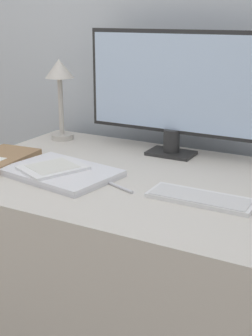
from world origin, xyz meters
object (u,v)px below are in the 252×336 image
ereader (53,168)px  notebook (0,159)px  pen (118,186)px  laptop (61,172)px  monitor (173,89)px  desk_lamp (60,81)px  keyboard (201,198)px

ereader → notebook: 0.25m
pen → laptop: bearing=177.3°
ereader → pen: ereader is taller
monitor → ereader: bearing=-121.7°
laptop → desk_lamp: size_ratio=1.17×
notebook → pen: 0.49m
monitor → ereader: monitor is taller
monitor → keyboard: bearing=-56.3°
monitor → pen: monitor is taller
keyboard → notebook: bearing=-179.8°
laptop → notebook: notebook is taller
laptop → desk_lamp: bearing=125.5°
monitor → pen: bearing=-90.5°
pen → ereader: bearing=-180.0°
monitor → keyboard: size_ratio=2.24×
pen → notebook: bearing=177.4°
laptop → ereader: size_ratio=1.59×
monitor → desk_lamp: bearing=-179.1°
notebook → ereader: bearing=-5.1°
monitor → keyboard: 0.50m
ereader → pen: (0.24, 0.00, -0.02)m
ereader → notebook: ereader is taller
keyboard → desk_lamp: (-0.73, 0.36, 0.23)m
ereader → notebook: size_ratio=0.84×
desk_lamp → laptop: bearing=-54.5°
keyboard → laptop: bearing=-178.3°
keyboard → monitor: bearing=123.7°
laptop → desk_lamp: 0.52m
monitor → desk_lamp: monitor is taller
laptop → ereader: 0.03m
laptop → pen: (0.22, -0.01, -0.01)m
ereader → keyboard: bearing=2.8°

